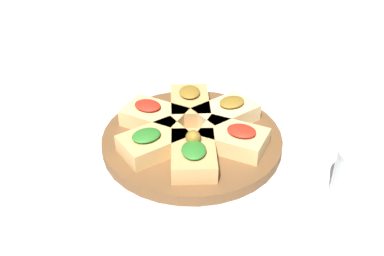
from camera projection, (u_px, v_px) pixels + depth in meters
ground_plane at (192, 144)px, 0.78m from camera, size 3.00×3.00×0.00m
serving_board at (192, 140)px, 0.77m from camera, size 0.31×0.31×0.02m
focaccia_slice_0 at (234, 138)px, 0.73m from camera, size 0.12×0.13×0.04m
focaccia_slice_1 at (226, 113)px, 0.79m from camera, size 0.12×0.09×0.04m
focaccia_slice_2 at (190, 104)px, 0.82m from camera, size 0.11×0.12×0.04m
focaccia_slice_3 at (154, 116)px, 0.79m from camera, size 0.12×0.13×0.04m
focaccia_slice_4 at (153, 142)px, 0.72m from camera, size 0.11×0.08×0.04m
focaccia_slice_5 at (193, 154)px, 0.70m from camera, size 0.11×0.12×0.05m
plate_left at (350, 88)px, 0.93m from camera, size 0.20×0.20×0.02m
water_glass at (361, 175)px, 0.65m from camera, size 0.08×0.08×0.08m
napkin_stack at (95, 76)px, 0.98m from camera, size 0.14×0.13×0.00m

